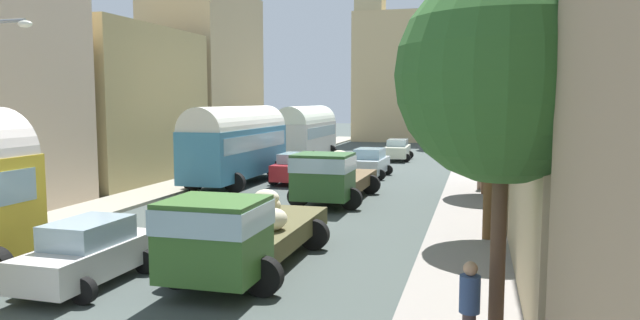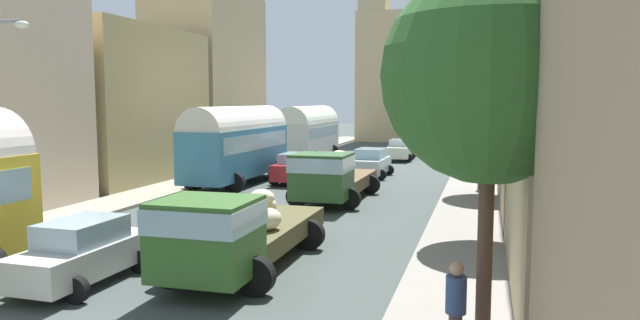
% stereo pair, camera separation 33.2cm
% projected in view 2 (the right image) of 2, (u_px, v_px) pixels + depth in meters
% --- Properties ---
extents(ground_plane, '(154.00, 154.00, 0.00)m').
position_uv_depth(ground_plane, '(341.00, 178.00, 33.31)').
color(ground_plane, '#3E4743').
extents(sidewalk_left, '(2.50, 70.00, 0.14)m').
position_uv_depth(sidewalk_left, '(225.00, 173.00, 35.28)').
color(sidewalk_left, gray).
rests_on(sidewalk_left, ground).
extents(sidewalk_right, '(2.50, 70.00, 0.14)m').
position_uv_depth(sidewalk_right, '(472.00, 182.00, 31.33)').
color(sidewalk_right, gray).
rests_on(sidewalk_right, ground).
extents(building_left_2, '(5.51, 10.16, 8.30)m').
position_uv_depth(building_left_2, '(121.00, 105.00, 31.64)').
color(building_left_2, tan).
rests_on(building_left_2, ground).
extents(building_left_3, '(5.33, 9.11, 11.89)m').
position_uv_depth(building_left_3, '(208.00, 79.00, 41.19)').
color(building_left_3, tan).
rests_on(building_left_3, ground).
extents(building_right_2, '(4.65, 11.85, 13.30)m').
position_uv_depth(building_right_2, '(565.00, 45.00, 23.33)').
color(building_right_2, tan).
rests_on(building_right_2, ground).
extents(distant_church, '(11.29, 6.39, 21.75)m').
position_uv_depth(distant_church, '(412.00, 66.00, 62.65)').
color(distant_church, tan).
rests_on(distant_church, ground).
extents(parked_bus_1, '(3.28, 8.93, 4.12)m').
position_uv_depth(parked_bus_1, '(237.00, 141.00, 30.64)').
color(parked_bus_1, teal).
rests_on(parked_bus_1, ground).
extents(parked_bus_2, '(3.33, 8.59, 4.01)m').
position_uv_depth(parked_bus_2, '(309.00, 131.00, 42.49)').
color(parked_bus_2, beige).
rests_on(parked_bus_2, ground).
extents(cargo_truck_0, '(3.07, 7.19, 2.22)m').
position_uv_depth(cargo_truck_0, '(234.00, 231.00, 14.68)').
color(cargo_truck_0, '#345E26').
rests_on(cargo_truck_0, ground).
extents(cargo_truck_1, '(3.20, 7.02, 2.28)m').
position_uv_depth(cargo_truck_1, '(331.00, 175.00, 25.07)').
color(cargo_truck_1, '#2C5528').
rests_on(cargo_truck_1, ground).
extents(car_0, '(2.38, 3.80, 1.66)m').
position_uv_depth(car_0, '(371.00, 163.00, 33.67)').
color(car_0, silver).
rests_on(car_0, ground).
extents(car_1, '(2.23, 4.04, 1.55)m').
position_uv_depth(car_1, '(400.00, 150.00, 43.03)').
color(car_1, beige).
rests_on(car_1, ground).
extents(car_2, '(2.18, 3.87, 1.58)m').
position_uv_depth(car_2, '(83.00, 252.00, 14.07)').
color(car_2, silver).
rests_on(car_2, ground).
extents(car_3, '(2.16, 3.81, 1.61)m').
position_uv_depth(car_3, '(295.00, 168.00, 31.30)').
color(car_3, red).
rests_on(car_3, ground).
extents(pedestrian_0, '(0.41, 0.41, 1.91)m').
position_uv_depth(pedestrian_0, '(480.00, 169.00, 28.05)').
color(pedestrian_0, '#806653').
rests_on(pedestrian_0, ground).
extents(pedestrian_1, '(0.47, 0.47, 1.87)m').
position_uv_depth(pedestrian_1, '(456.00, 310.00, 9.37)').
color(pedestrian_1, '#514142').
rests_on(pedestrian_1, ground).
extents(roadside_tree_0, '(3.47, 3.47, 6.57)m').
position_uv_depth(roadside_tree_0, '(490.00, 76.00, 9.22)').
color(roadside_tree_0, brown).
rests_on(roadside_tree_0, ground).
extents(roadside_tree_1, '(3.60, 3.60, 6.10)m').
position_uv_depth(roadside_tree_1, '(488.00, 106.00, 17.69)').
color(roadside_tree_1, brown).
rests_on(roadside_tree_1, ground).
extents(roadside_tree_2, '(3.56, 3.56, 5.68)m').
position_uv_depth(roadside_tree_2, '(487.00, 112.00, 26.38)').
color(roadside_tree_2, brown).
rests_on(roadside_tree_2, ground).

